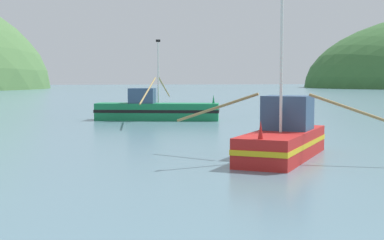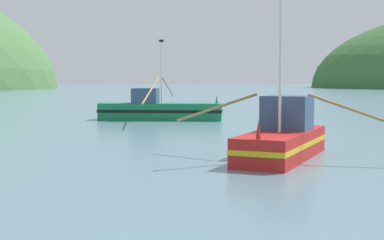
{
  "view_description": "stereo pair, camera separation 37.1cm",
  "coord_description": "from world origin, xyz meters",
  "views": [
    {
      "loc": [
        -5.09,
        -3.57,
        3.4
      ],
      "look_at": [
        0.59,
        22.83,
        1.4
      ],
      "focal_mm": 52.93,
      "sensor_mm": 36.0,
      "label": 1
    },
    {
      "loc": [
        -4.72,
        -3.64,
        3.4
      ],
      "look_at": [
        0.59,
        22.83,
        1.4
      ],
      "focal_mm": 52.93,
      "sensor_mm": 36.0,
      "label": 2
    }
  ],
  "objects": [
    {
      "name": "fishing_boat_green",
      "position": [
        1.66,
        41.83,
        0.87
      ],
      "size": [
        10.23,
        16.36,
        6.51
      ],
      "rotation": [
        0.0,
        0.0,
        6.0
      ],
      "color": "#197A47",
      "rests_on": "ground"
    },
    {
      "name": "fishing_boat_red",
      "position": [
        3.76,
        18.99,
        0.86
      ],
      "size": [
        8.1,
        7.28,
        7.1
      ],
      "rotation": [
        0.0,
        0.0,
        4.1
      ],
      "color": "red",
      "rests_on": "ground"
    }
  ]
}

